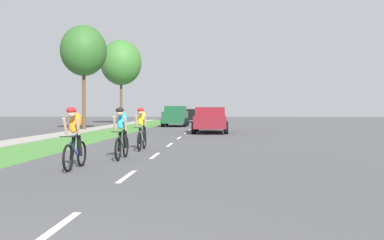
% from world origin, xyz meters
% --- Properties ---
extents(ground_plane, '(120.00, 120.00, 0.00)m').
position_xyz_m(ground_plane, '(0.00, 20.00, 0.00)').
color(ground_plane, '#4C4C4F').
extents(grass_verge, '(2.90, 70.00, 0.01)m').
position_xyz_m(grass_verge, '(-4.92, 20.00, 0.00)').
color(grass_verge, '#478438').
rests_on(grass_verge, ground_plane).
extents(sidewalk_concrete, '(1.70, 70.00, 0.10)m').
position_xyz_m(sidewalk_concrete, '(-7.23, 20.00, 0.00)').
color(sidewalk_concrete, '#9E998E').
rests_on(sidewalk_concrete, ground_plane).
extents(lane_markings_center, '(0.12, 53.49, 0.01)m').
position_xyz_m(lane_markings_center, '(0.00, 24.00, 0.00)').
color(lane_markings_center, white).
rests_on(lane_markings_center, ground_plane).
extents(cyclist_lead, '(0.42, 1.72, 1.58)m').
position_xyz_m(cyclist_lead, '(-1.57, 7.83, 0.81)').
color(cyclist_lead, black).
rests_on(cyclist_lead, ground_plane).
extents(cyclist_trailing, '(0.42, 1.72, 1.58)m').
position_xyz_m(cyclist_trailing, '(-0.87, 10.07, 0.81)').
color(cyclist_trailing, black).
rests_on(cyclist_trailing, ground_plane).
extents(cyclist_distant, '(0.42, 1.72, 1.58)m').
position_xyz_m(cyclist_distant, '(-0.78, 12.98, 0.81)').
color(cyclist_distant, black).
rests_on(cyclist_distant, ground_plane).
extents(pickup_maroon, '(2.22, 5.10, 1.64)m').
position_xyz_m(pickup_maroon, '(1.56, 24.68, 0.83)').
color(pickup_maroon, maroon).
rests_on(pickup_maroon, ground_plane).
extents(suv_dark_green, '(2.15, 4.70, 1.79)m').
position_xyz_m(suv_dark_green, '(-1.72, 34.91, 0.95)').
color(suv_dark_green, '#194C2D').
rests_on(suv_dark_green, ground_plane).
extents(sedan_black, '(1.98, 4.30, 1.52)m').
position_xyz_m(sedan_black, '(-1.40, 47.03, 0.77)').
color(sedan_black, black).
rests_on(sedan_black, ground_plane).
extents(street_tree_near, '(3.30, 3.30, 7.53)m').
position_xyz_m(street_tree_near, '(-7.61, 27.49, 5.70)').
color(street_tree_near, brown).
rests_on(street_tree_near, ground_plane).
extents(street_tree_far, '(4.17, 4.17, 8.55)m').
position_xyz_m(street_tree_far, '(-7.84, 40.31, 6.24)').
color(street_tree_far, brown).
rests_on(street_tree_far, ground_plane).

